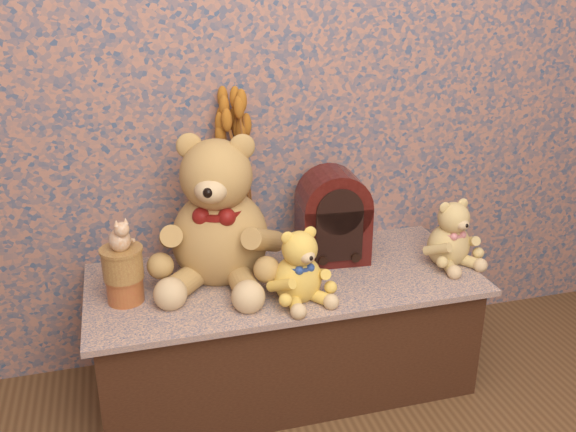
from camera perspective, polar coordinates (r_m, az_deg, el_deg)
name	(u,v)px	position (r m, az deg, el deg)	size (l,w,h in m)	color
display_shelf	(284,330)	(2.24, -0.35, -10.33)	(1.31, 0.58, 0.42)	navy
teddy_large	(219,202)	(2.04, -6.34, 1.30)	(0.42, 0.50, 0.53)	#AA7A42
teddy_medium	(298,261)	(1.94, 0.89, -4.15)	(0.20, 0.24, 0.26)	gold
teddy_small	(450,229)	(2.25, 14.58, -1.18)	(0.20, 0.24, 0.25)	tan
cathedral_radio	(333,215)	(2.20, 4.12, 0.07)	(0.24, 0.17, 0.33)	#3E0D0B
ceramic_vase	(242,232)	(2.25, -4.25, -1.48)	(0.11, 0.11, 0.18)	tan
dried_stalks	(239,145)	(2.15, -4.49, 6.47)	(0.24, 0.24, 0.47)	#B0631C
biscuit_tin_lower	(125,289)	(2.03, -14.63, -6.47)	(0.11, 0.11, 0.08)	#BC8437
biscuit_tin_upper	(122,263)	(1.99, -14.87, -4.20)	(0.12, 0.12, 0.10)	tan
cat_figurine	(119,233)	(1.95, -15.16, -1.48)	(0.08, 0.09, 0.11)	silver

